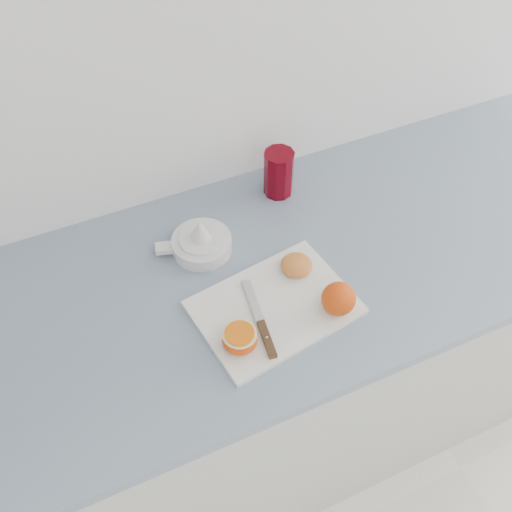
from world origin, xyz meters
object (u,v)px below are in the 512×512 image
object	(u,v)px
counter	(286,360)
citrus_juicer	(201,242)
cutting_board	(274,307)
half_orange	(240,339)
red_tumbler	(279,174)

from	to	relation	value
counter	citrus_juicer	bearing A→B (deg)	148.78
counter	cutting_board	xyz separation A→B (m)	(-0.10, -0.11, 0.45)
half_orange	citrus_juicer	bearing A→B (deg)	85.51
counter	half_orange	bearing A→B (deg)	-140.84
half_orange	cutting_board	bearing A→B (deg)	29.19
red_tumbler	citrus_juicer	bearing A→B (deg)	-157.13
citrus_juicer	counter	bearing A→B (deg)	-31.22
cutting_board	half_orange	size ratio (longest dim) A/B	4.60
red_tumbler	half_orange	bearing A→B (deg)	-124.96
cutting_board	citrus_juicer	world-z (taller)	citrus_juicer
half_orange	red_tumbler	distance (m)	0.45
cutting_board	red_tumbler	world-z (taller)	red_tumbler
half_orange	red_tumbler	xyz separation A→B (m)	(0.26, 0.37, 0.02)
citrus_juicer	red_tumbler	size ratio (longest dim) A/B	1.42
half_orange	counter	bearing A→B (deg)	39.16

